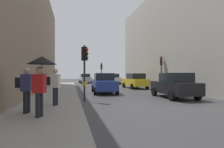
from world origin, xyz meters
TOP-DOWN VIEW (x-y plane):
  - ground_plane at (0.00, 0.00)m, footprint 120.00×120.00m
  - sidewalk_kerb at (-6.05, 6.00)m, footprint 3.09×40.00m
  - building_facade_right at (10.51, 10.08)m, footprint 12.00×26.87m
  - traffic_light_near_right at (-4.19, 3.24)m, footprint 0.43×0.39m
  - traffic_light_mid_street at (4.20, 9.43)m, footprint 0.34×0.45m
  - traffic_light_far_median at (-0.61, 18.71)m, footprint 0.25×0.43m
  - car_white_compact at (2.01, 22.64)m, footprint 2.24×4.31m
  - car_red_sedan at (2.42, 29.58)m, footprint 2.09×4.24m
  - car_dark_suv at (2.08, 3.46)m, footprint 2.15×4.27m
  - car_silver_hatchback at (-2.39, 26.74)m, footprint 2.21×4.30m
  - car_blue_van at (-2.16, 7.83)m, footprint 2.18×4.28m
  - car_yellow_taxi at (2.39, 12.39)m, footprint 2.22×4.30m
  - pedestrian_with_umbrella at (-6.04, -1.32)m, footprint 1.00×1.00m
  - pedestrian_with_black_backpack at (-5.80, 1.14)m, footprint 0.66×0.46m
  - pedestrian_with_grey_backpack at (-6.74, -0.50)m, footprint 0.65×0.45m

SIDE VIEW (x-z plane):
  - ground_plane at x=0.00m, z-range 0.00..0.00m
  - sidewalk_kerb at x=-6.05m, z-range 0.00..0.16m
  - car_white_compact at x=2.01m, z-range 0.00..1.76m
  - car_red_sedan at x=2.42m, z-range 0.00..1.76m
  - car_dark_suv at x=2.08m, z-range 0.00..1.76m
  - car_silver_hatchback at x=-2.39m, z-range 0.00..1.76m
  - car_blue_van at x=-2.16m, z-range 0.00..1.76m
  - car_yellow_taxi at x=2.39m, z-range 0.00..1.76m
  - pedestrian_with_black_backpack at x=-5.80m, z-range 0.28..2.05m
  - pedestrian_with_grey_backpack at x=-6.74m, z-range 0.28..2.05m
  - pedestrian_with_umbrella at x=-6.04m, z-range 0.77..2.91m
  - traffic_light_far_median at x=-0.61m, z-range 0.64..3.98m
  - traffic_light_near_right at x=-4.19m, z-range 0.66..4.11m
  - traffic_light_mid_street at x=4.20m, z-range 0.68..4.24m
  - building_facade_right at x=10.51m, z-range 0.00..11.45m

